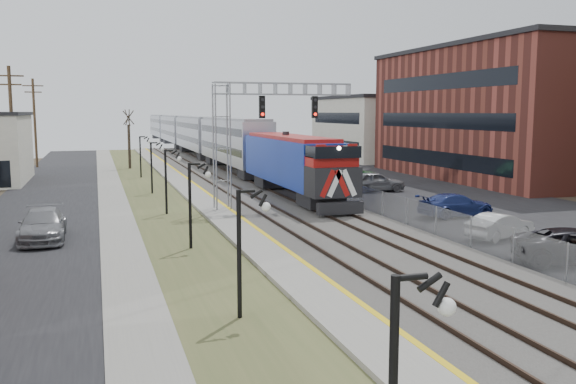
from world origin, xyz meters
name	(u,v)px	position (x,y,z in m)	size (l,w,h in m)	color
street_west	(45,204)	(-11.50, 35.00, 0.02)	(7.00, 120.00, 0.04)	black
sidewalk	(113,201)	(-7.00, 35.00, 0.04)	(2.00, 120.00, 0.08)	gray
grass_median	(156,199)	(-4.00, 35.00, 0.03)	(4.00, 120.00, 0.06)	#47512B
platform	(197,196)	(-1.00, 35.00, 0.12)	(2.00, 120.00, 0.24)	gray
ballast_bed	(262,194)	(4.00, 35.00, 0.10)	(8.00, 120.00, 0.20)	#595651
parking_lot	(403,189)	(16.00, 35.00, 0.02)	(16.00, 120.00, 0.04)	black
platform_edge	(209,194)	(-0.12, 35.00, 0.24)	(0.24, 120.00, 0.01)	gold
track_near	(237,192)	(2.00, 35.00, 0.28)	(1.58, 120.00, 0.15)	#2D2119
track_far	(281,191)	(5.50, 35.00, 0.28)	(1.58, 120.00, 0.15)	#2D2119
train	(193,135)	(5.50, 78.98, 2.94)	(3.00, 108.65, 5.33)	navy
signal_gantry	(248,123)	(1.22, 27.99, 5.59)	(9.00, 1.07, 8.15)	gray
lampposts	(189,206)	(-4.00, 18.29, 2.00)	(0.14, 62.14, 4.00)	black
fence	(314,183)	(8.20, 35.00, 0.80)	(0.04, 120.00, 1.60)	gray
bare_trees	(30,161)	(-12.66, 38.91, 2.70)	(12.30, 42.30, 5.95)	#382D23
car_lot_b	(500,227)	(11.00, 15.65, 0.64)	(1.35, 3.88, 1.28)	silver
car_lot_d	(456,206)	(12.54, 21.94, 0.69)	(1.94, 4.78, 1.39)	navy
car_lot_e	(375,182)	(12.91, 33.97, 0.80)	(1.90, 4.71, 1.60)	slate
car_lot_f	(354,175)	(13.60, 39.65, 0.73)	(1.55, 4.46, 1.47)	#0E461D
car_street_b	(43,226)	(-10.64, 22.10, 0.76)	(2.12, 5.20, 1.51)	slate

